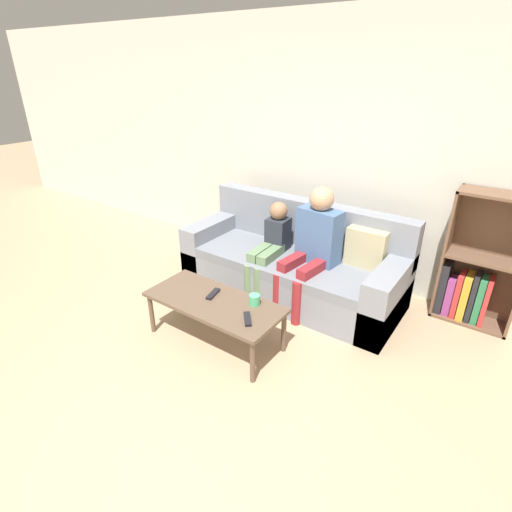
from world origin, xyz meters
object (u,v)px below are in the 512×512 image
at_px(couch, 293,265).
at_px(tv_remote_0, 213,294).
at_px(coffee_table, 214,305).
at_px(cup_near, 254,300).
at_px(tv_remote_1, 247,319).
at_px(person_adult, 314,239).
at_px(bookshelf, 476,274).
at_px(person_child, 270,245).

height_order(couch, tv_remote_0, couch).
height_order(coffee_table, cup_near, cup_near).
height_order(tv_remote_0, tv_remote_1, same).
height_order(couch, person_adult, person_adult).
bearing_deg(cup_near, person_adult, 85.64).
relative_size(bookshelf, tv_remote_1, 7.49).
bearing_deg(person_adult, bookshelf, 31.41).
relative_size(bookshelf, coffee_table, 1.04).
xyz_separation_m(couch, person_adult, (0.25, -0.08, 0.38)).
xyz_separation_m(bookshelf, coffee_table, (-1.66, -1.58, -0.10)).
xyz_separation_m(coffee_table, person_adult, (0.37, 1.00, 0.31)).
xyz_separation_m(tv_remote_0, tv_remote_1, (0.44, -0.13, 0.00)).
bearing_deg(tv_remote_0, person_child, 77.76).
xyz_separation_m(couch, tv_remote_1, (0.27, -1.14, 0.11)).
xyz_separation_m(coffee_table, cup_near, (0.30, 0.14, 0.08)).
relative_size(person_adult, tv_remote_1, 7.19).
bearing_deg(couch, cup_near, -78.71).
bearing_deg(cup_near, couch, 101.29).
relative_size(couch, cup_near, 25.07).
height_order(bookshelf, tv_remote_1, bookshelf).
height_order(person_adult, person_child, person_adult).
relative_size(couch, tv_remote_1, 13.65).
bearing_deg(cup_near, bookshelf, 46.60).
distance_m(bookshelf, person_child, 1.85).
bearing_deg(tv_remote_1, tv_remote_0, 123.41).
distance_m(cup_near, tv_remote_0, 0.37).
height_order(person_adult, tv_remote_0, person_adult).
relative_size(coffee_table, person_child, 1.25).
bearing_deg(bookshelf, person_adult, -155.76).
height_order(coffee_table, tv_remote_0, tv_remote_0).
bearing_deg(couch, tv_remote_0, -99.77).
relative_size(couch, person_adult, 1.90).
bearing_deg(tv_remote_0, tv_remote_1, -28.61).
height_order(bookshelf, person_adult, bookshelf).
distance_m(couch, bookshelf, 1.64).
distance_m(couch, coffee_table, 1.08).
bearing_deg(tv_remote_1, couch, 62.42).
bearing_deg(tv_remote_0, coffee_table, -57.31).
distance_m(tv_remote_0, tv_remote_1, 0.46).
height_order(couch, person_child, person_child).
distance_m(cup_near, tv_remote_1, 0.22).
xyz_separation_m(cup_near, tv_remote_0, (-0.36, -0.08, -0.03)).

